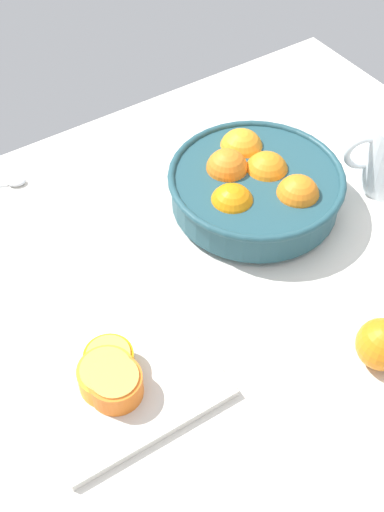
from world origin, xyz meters
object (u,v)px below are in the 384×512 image
at_px(orange_half_1, 107,376).
at_px(loose_orange_0, 382,344).
at_px(fruit_bowl, 254,186).
at_px(orange_half_0, 116,384).
at_px(orange_half_2, 109,361).
at_px(cutting_board, 126,385).

distance_m(orange_half_1, loose_orange_0, 0.37).
xyz_separation_m(fruit_bowl, orange_half_0, (-0.37, -0.19, -0.01)).
height_order(orange_half_2, loose_orange_0, loose_orange_0).
bearing_deg(fruit_bowl, cutting_board, -152.01).
xyz_separation_m(cutting_board, orange_half_0, (-0.02, -0.01, 0.03)).
xyz_separation_m(fruit_bowl, orange_half_1, (-0.37, -0.18, -0.01)).
xyz_separation_m(fruit_bowl, cutting_board, (-0.35, -0.19, -0.04)).
distance_m(fruit_bowl, orange_half_1, 0.41).
distance_m(fruit_bowl, cutting_board, 0.40).
bearing_deg(cutting_board, loose_orange_0, -25.83).
distance_m(cutting_board, orange_half_1, 0.03).
bearing_deg(orange_half_0, cutting_board, 19.44).
bearing_deg(orange_half_1, loose_orange_0, -26.12).
bearing_deg(fruit_bowl, loose_orange_0, -96.60).
height_order(cutting_board, loose_orange_0, loose_orange_0).
bearing_deg(cutting_board, orange_half_1, 149.40).
bearing_deg(orange_half_2, orange_half_1, -125.29).
bearing_deg(cutting_board, fruit_bowl, 27.99).
bearing_deg(orange_half_2, loose_orange_0, -29.97).
height_order(fruit_bowl, loose_orange_0, fruit_bowl).
height_order(orange_half_0, loose_orange_0, loose_orange_0).
relative_size(cutting_board, loose_orange_0, 3.35).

